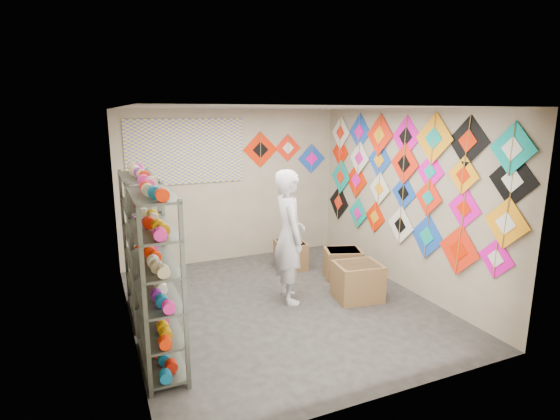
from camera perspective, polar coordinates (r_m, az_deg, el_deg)
name	(u,v)px	position (r m, az deg, el deg)	size (l,w,h in m)	color
ground	(282,305)	(6.29, 0.26, -12.28)	(4.50, 4.50, 0.00)	#2B2825
room_walls	(282,190)	(5.79, 0.27, 2.65)	(4.50, 4.50, 4.50)	tan
shelf_rack_front	(157,281)	(4.72, -15.79, -8.95)	(0.40, 1.10, 1.90)	#4C5147
shelf_rack_back	(142,247)	(5.94, -17.53, -4.58)	(0.40, 1.10, 1.90)	#4C5147
string_spools	(148,254)	(5.30, -16.83, -5.54)	(0.12, 2.36, 0.12)	#F32296
kite_wall_display	(402,179)	(6.83, 15.63, 3.94)	(0.06, 4.34, 2.09)	#F509AD
back_wall_kites	(284,152)	(8.20, 0.55, 7.56)	(1.67, 0.02, 0.83)	#EC2200
poster	(186,152)	(7.63, -12.16, 7.46)	(2.00, 0.01, 1.10)	#5E55B9
shopkeeper	(289,237)	(6.13, 1.19, -3.49)	(0.55, 0.75, 1.90)	silver
carton_a	(358,281)	(6.48, 10.10, -9.15)	(0.64, 0.53, 0.53)	brown
carton_b	(343,263)	(7.26, 8.21, -6.93)	(0.58, 0.47, 0.47)	brown
carton_c	(291,255)	(7.62, 1.40, -5.86)	(0.48, 0.53, 0.47)	brown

